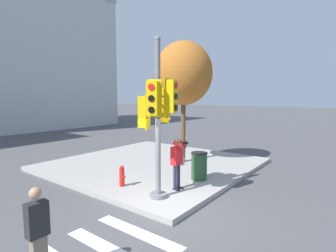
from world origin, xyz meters
TOP-DOWN VIEW (x-y plane):
  - ground_plane at (0.00, 0.00)m, footprint 160.00×160.00m
  - sidewalk_corner at (3.50, 3.50)m, footprint 8.00×8.00m
  - traffic_signal_pole at (0.40, 0.68)m, footprint 1.16×1.16m
  - person_photographer at (1.33, 0.65)m, footprint 0.58×0.54m
  - pedestrian_distant at (-3.38, 0.15)m, footprint 0.34×0.20m
  - street_tree at (4.39, 2.50)m, footprint 2.54×2.54m
  - fire_hydrant at (0.43, 2.26)m, footprint 0.17×0.23m
  - trash_bin at (2.61, 0.60)m, footprint 0.58×0.58m
  - building_right at (7.40, 24.94)m, footprint 15.56×12.51m

SIDE VIEW (x-z plane):
  - ground_plane at x=0.00m, z-range 0.00..0.00m
  - sidewalk_corner at x=3.50m, z-range 0.00..0.16m
  - fire_hydrant at x=0.43m, z-range 0.16..0.86m
  - trash_bin at x=2.61m, z-range 0.17..1.15m
  - pedestrian_distant at x=-3.38m, z-range 0.05..1.71m
  - person_photographer at x=1.33m, z-range 0.32..1.98m
  - traffic_signal_pole at x=0.40m, z-range 0.36..4.99m
  - street_tree at x=4.39m, z-range 1.44..6.81m
  - building_right at x=7.40m, z-range 0.01..14.11m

